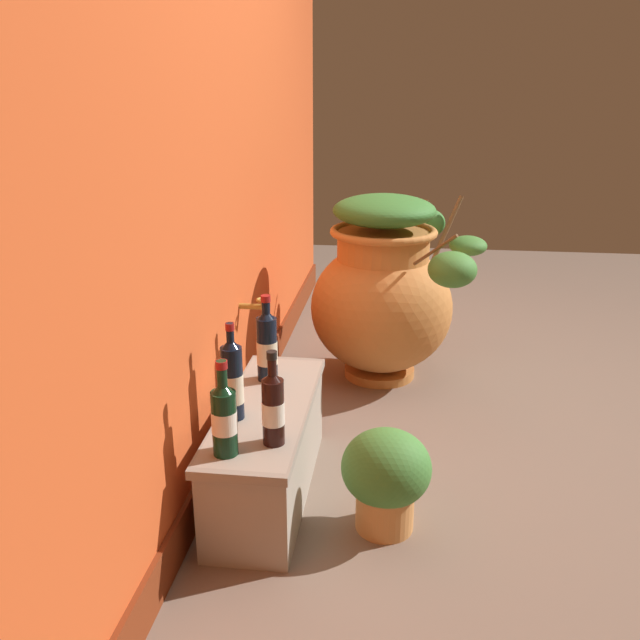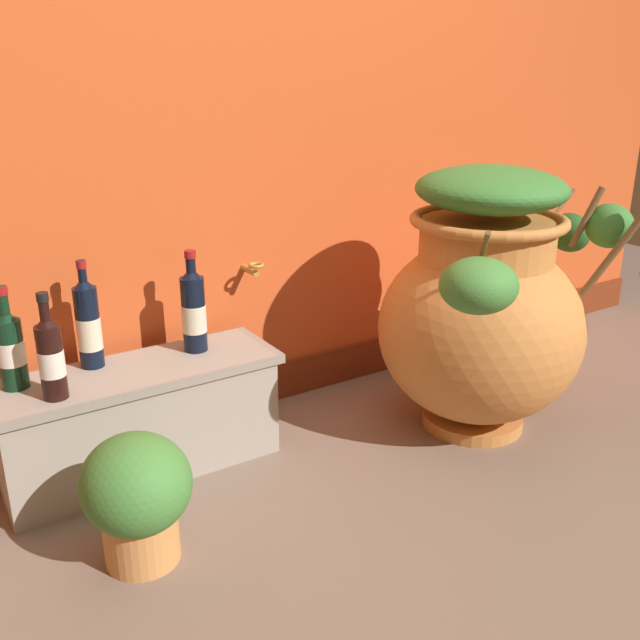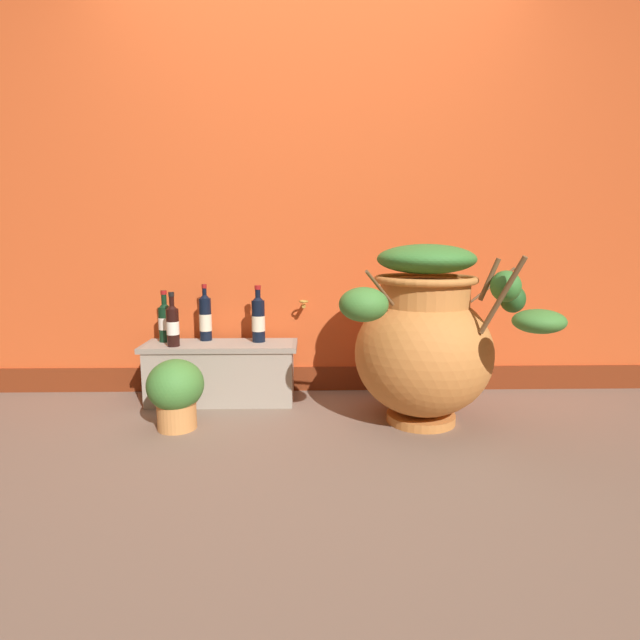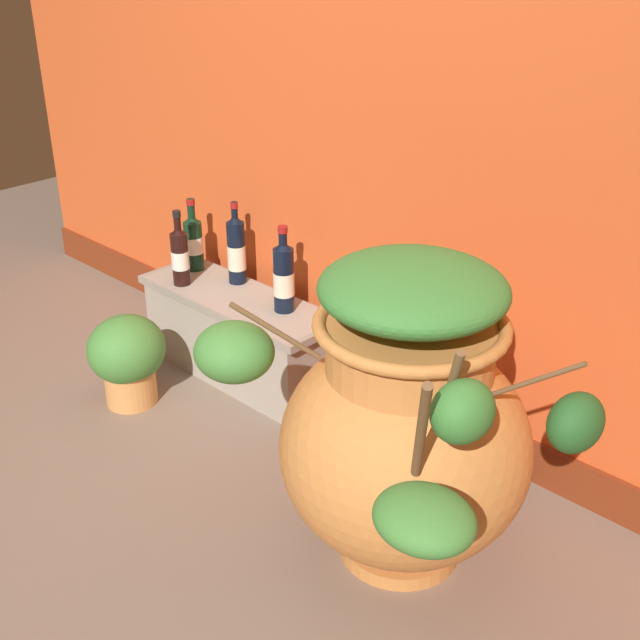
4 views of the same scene
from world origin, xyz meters
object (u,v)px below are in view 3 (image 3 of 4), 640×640
at_px(wine_bottle_back, 258,318).
at_px(wine_bottle_right, 173,324).
at_px(wine_bottle_middle, 205,317).
at_px(potted_shrub, 176,391).
at_px(terracotta_urn, 425,339).
at_px(wine_bottle_left, 165,320).

bearing_deg(wine_bottle_back, wine_bottle_right, -166.24).
bearing_deg(wine_bottle_middle, potted_shrub, -95.68).
height_order(terracotta_urn, wine_bottle_right, terracotta_urn).
xyz_separation_m(terracotta_urn, wine_bottle_middle, (-1.21, 0.46, 0.04)).
relative_size(wine_bottle_middle, potted_shrub, 0.94).
bearing_deg(wine_bottle_back, potted_shrub, -128.61).
height_order(terracotta_urn, potted_shrub, terracotta_urn).
relative_size(terracotta_urn, potted_shrub, 2.74).
height_order(wine_bottle_left, wine_bottle_middle, wine_bottle_middle).
xyz_separation_m(terracotta_urn, wine_bottle_right, (-1.36, 0.29, 0.03)).
distance_m(wine_bottle_left, potted_shrub, 0.59).
bearing_deg(wine_bottle_right, wine_bottle_left, 121.44).
relative_size(wine_bottle_middle, wine_bottle_back, 1.01).
xyz_separation_m(wine_bottle_back, potted_shrub, (-0.37, -0.47, -0.30)).
xyz_separation_m(terracotta_urn, potted_shrub, (-1.26, -0.06, -0.25)).
bearing_deg(wine_bottle_right, terracotta_urn, -12.18).
bearing_deg(wine_bottle_middle, wine_bottle_back, -9.02).
xyz_separation_m(wine_bottle_middle, potted_shrub, (-0.05, -0.52, -0.30)).
bearing_deg(wine_bottle_back, wine_bottle_left, 178.18).
bearing_deg(wine_bottle_right, wine_bottle_middle, 48.10).
xyz_separation_m(wine_bottle_left, potted_shrub, (0.18, -0.48, -0.28)).
xyz_separation_m(wine_bottle_middle, wine_bottle_right, (-0.15, -0.17, -0.01)).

